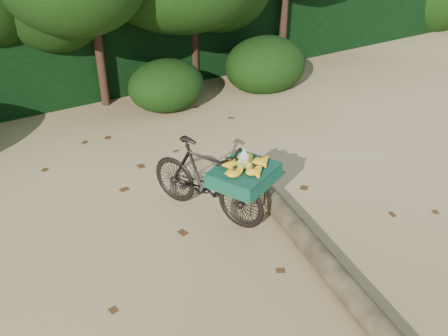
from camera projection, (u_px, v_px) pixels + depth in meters
ground at (213, 245)px, 6.02m from camera, size 80.00×80.00×0.00m
vendor_bicycle at (207, 179)px, 6.33m from camera, size 1.32×1.94×1.10m
fallen_log at (334, 274)px, 5.35m from camera, size 1.04×3.83×0.28m
hedge_backdrop at (61, 53)px, 10.17m from camera, size 26.00×1.80×1.80m
tree_row at (28, 11)px, 8.74m from camera, size 14.50×2.00×4.00m
bush_clumps at (120, 98)px, 9.17m from camera, size 8.80×1.70×0.90m
leaf_litter at (189, 219)px, 6.49m from camera, size 7.00×7.30×0.01m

